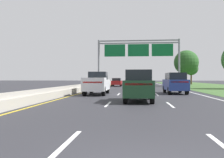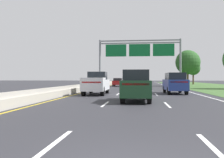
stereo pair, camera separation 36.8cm
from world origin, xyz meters
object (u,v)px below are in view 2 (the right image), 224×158
(car_grey_centre_lane_suv, at_px, (138,80))
(roadside_tree_far, at_px, (188,62))
(car_silver_centre_lane_sedan, at_px, (137,82))
(overhead_sign_gantry, at_px, (140,53))
(roadside_tree_distant, at_px, (193,68))
(car_blue_right_lane_suv, at_px, (175,83))
(car_red_left_lane_sedan, at_px, (118,82))
(pickup_truck_white, at_px, (96,83))
(car_darkgreen_centre_lane_suv, at_px, (136,85))

(car_grey_centre_lane_suv, distance_m, roadside_tree_far, 14.27)
(car_silver_centre_lane_sedan, xyz_separation_m, roadside_tree_far, (9.84, -0.71, 3.83))
(overhead_sign_gantry, relative_size, roadside_tree_distant, 2.66)
(overhead_sign_gantry, height_order, car_blue_right_lane_suv, overhead_sign_gantry)
(car_red_left_lane_sedan, bearing_deg, pickup_truck_white, -179.66)
(car_darkgreen_centre_lane_suv, distance_m, car_grey_centre_lane_suv, 41.73)
(overhead_sign_gantry, height_order, car_darkgreen_centre_lane_suv, overhead_sign_gantry)
(car_blue_right_lane_suv, relative_size, roadside_tree_distant, 0.84)
(roadside_tree_far, bearing_deg, pickup_truck_white, -118.07)
(car_darkgreen_centre_lane_suv, bearing_deg, pickup_truck_white, 31.60)
(pickup_truck_white, relative_size, car_darkgreen_centre_lane_suv, 1.15)
(pickup_truck_white, distance_m, roadside_tree_distant, 41.73)
(car_grey_centre_lane_suv, bearing_deg, roadside_tree_distant, -79.18)
(overhead_sign_gantry, relative_size, car_silver_centre_lane_sedan, 3.41)
(car_silver_centre_lane_sedan, xyz_separation_m, roadside_tree_distant, (13.58, 11.68, 3.14))
(car_darkgreen_centre_lane_suv, bearing_deg, car_red_left_lane_sedan, 7.88)
(car_red_left_lane_sedan, distance_m, car_grey_centre_lane_suv, 12.69)
(overhead_sign_gantry, distance_m, roadside_tree_distant, 21.10)
(car_darkgreen_centre_lane_suv, relative_size, roadside_tree_distant, 0.83)
(car_darkgreen_centre_lane_suv, xyz_separation_m, car_grey_centre_lane_suv, (-0.12, 41.73, 0.00))
(pickup_truck_white, relative_size, car_red_left_lane_sedan, 1.23)
(car_grey_centre_lane_suv, bearing_deg, overhead_sign_gantry, -178.48)
(car_grey_centre_lane_suv, bearing_deg, car_blue_right_lane_suv, -173.46)
(pickup_truck_white, bearing_deg, roadside_tree_far, -29.05)
(car_blue_right_lane_suv, height_order, roadside_tree_distant, roadside_tree_distant)
(car_blue_right_lane_suv, bearing_deg, roadside_tree_far, -15.28)
(car_grey_centre_lane_suv, height_order, roadside_tree_far, roadside_tree_far)
(car_silver_centre_lane_sedan, height_order, roadside_tree_far, roadside_tree_far)
(overhead_sign_gantry, distance_m, car_grey_centre_lane_suv, 14.68)
(car_red_left_lane_sedan, distance_m, car_silver_centre_lane_sedan, 4.77)
(car_blue_right_lane_suv, distance_m, car_grey_centre_lane_suv, 33.47)
(car_red_left_lane_sedan, distance_m, car_darkgreen_centre_lane_suv, 29.84)
(pickup_truck_white, height_order, car_grey_centre_lane_suv, pickup_truck_white)
(car_silver_centre_lane_sedan, distance_m, car_grey_centre_lane_suv, 9.06)
(roadside_tree_far, bearing_deg, car_grey_centre_lane_suv, 135.08)
(car_darkgreen_centre_lane_suv, distance_m, roadside_tree_far, 33.59)
(car_red_left_lane_sedan, relative_size, car_silver_centre_lane_sedan, 1.00)
(overhead_sign_gantry, relative_size, car_blue_right_lane_suv, 3.18)
(roadside_tree_distant, bearing_deg, roadside_tree_far, -106.77)
(car_blue_right_lane_suv, height_order, car_darkgreen_centre_lane_suv, same)
(car_red_left_lane_sedan, height_order, car_silver_centre_lane_sedan, same)
(car_silver_centre_lane_sedan, bearing_deg, roadside_tree_far, -94.67)
(car_red_left_lane_sedan, relative_size, roadside_tree_far, 0.63)
(overhead_sign_gantry, height_order, roadside_tree_far, overhead_sign_gantry)
(overhead_sign_gantry, relative_size, car_darkgreen_centre_lane_suv, 3.19)
(car_blue_right_lane_suv, bearing_deg, roadside_tree_distant, -16.22)
(car_blue_right_lane_suv, distance_m, roadside_tree_far, 24.47)
(car_blue_right_lane_suv, xyz_separation_m, roadside_tree_distant, (9.62, 35.86, 2.86))
(overhead_sign_gantry, relative_size, car_grey_centre_lane_suv, 3.20)
(overhead_sign_gantry, height_order, car_silver_centre_lane_sedan, overhead_sign_gantry)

